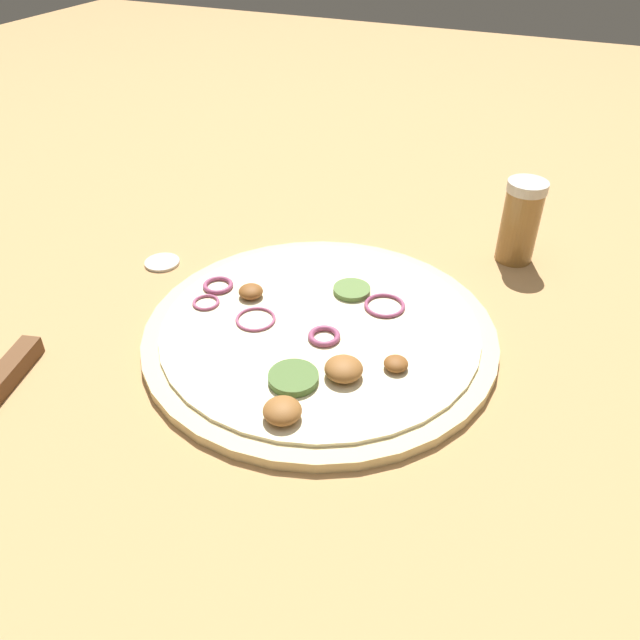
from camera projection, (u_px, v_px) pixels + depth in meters
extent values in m
plane|color=tan|center=(320.00, 336.00, 0.65)|extent=(3.00, 3.00, 0.00)
cylinder|color=beige|center=(320.00, 332.00, 0.65)|extent=(0.36, 0.36, 0.01)
cylinder|color=beige|center=(320.00, 326.00, 0.64)|extent=(0.33, 0.33, 0.00)
torus|color=#A34C70|center=(206.00, 302.00, 0.67)|extent=(0.03, 0.03, 0.00)
cylinder|color=#47662D|center=(293.00, 378.00, 0.57)|extent=(0.05, 0.05, 0.01)
torus|color=#934266|center=(385.00, 305.00, 0.66)|extent=(0.04, 0.04, 0.00)
torus|color=#A34C70|center=(256.00, 319.00, 0.65)|extent=(0.04, 0.04, 0.00)
ellipsoid|color=brown|center=(396.00, 364.00, 0.58)|extent=(0.02, 0.02, 0.01)
cylinder|color=#567538|center=(352.00, 290.00, 0.69)|extent=(0.04, 0.04, 0.01)
torus|color=#934266|center=(324.00, 336.00, 0.62)|extent=(0.03, 0.03, 0.01)
ellipsoid|color=brown|center=(344.00, 369.00, 0.57)|extent=(0.04, 0.04, 0.02)
ellipsoid|color=brown|center=(251.00, 291.00, 0.68)|extent=(0.03, 0.03, 0.01)
ellipsoid|color=brown|center=(282.00, 411.00, 0.53)|extent=(0.03, 0.03, 0.02)
torus|color=#934266|center=(218.00, 285.00, 0.69)|extent=(0.03, 0.03, 0.01)
cube|color=brown|center=(6.00, 376.00, 0.59)|extent=(0.10, 0.04, 0.02)
cylinder|color=olive|center=(519.00, 226.00, 0.75)|extent=(0.04, 0.04, 0.09)
cylinder|color=beige|center=(528.00, 187.00, 0.72)|extent=(0.05, 0.05, 0.01)
cylinder|color=beige|center=(162.00, 261.00, 0.76)|extent=(0.04, 0.04, 0.01)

